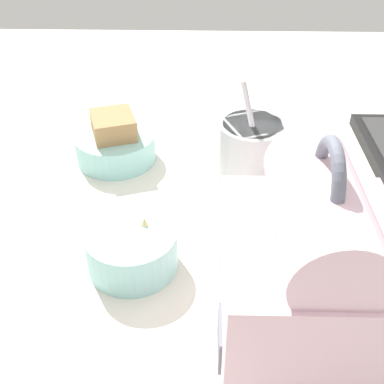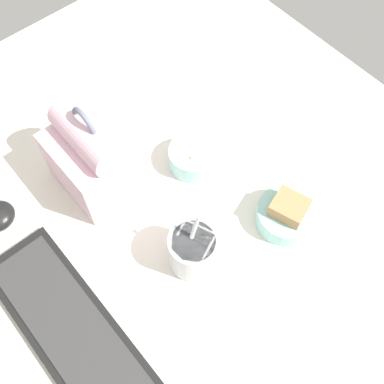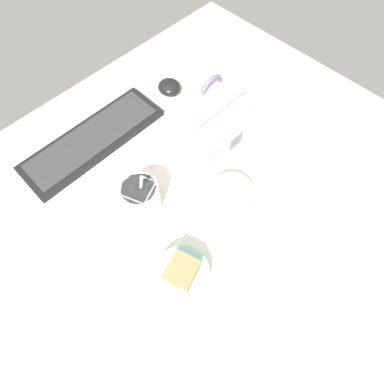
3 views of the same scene
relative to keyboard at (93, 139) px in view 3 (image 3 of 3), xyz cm
name	(u,v)px [view 3 (image 3 of 3)]	position (x,y,z in cm)	size (l,w,h in cm)	color
desk_surface	(181,213)	(2.29, -32.81, -2.02)	(140.00, 110.00, 2.00)	silver
keyboard	(93,139)	(0.00, 0.00, 0.00)	(41.17, 13.61, 2.10)	black
lunch_bag	(209,119)	(23.03, -22.35, 7.65)	(16.38, 15.06, 22.22)	beige
soup_cup	(141,197)	(-3.21, -25.05, 3.84)	(9.11, 9.11, 15.45)	silver
bento_bowl_sandwich	(182,274)	(-8.66, -44.45, 1.70)	(11.76, 11.76, 7.29)	#93D1CC
bento_bowl_snacks	(231,194)	(13.43, -39.18, 1.58)	(10.14, 10.14, 5.87)	#93D1CC
computer_mouse	(169,87)	(28.26, -1.07, 0.86)	(6.75, 7.16, 3.75)	black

